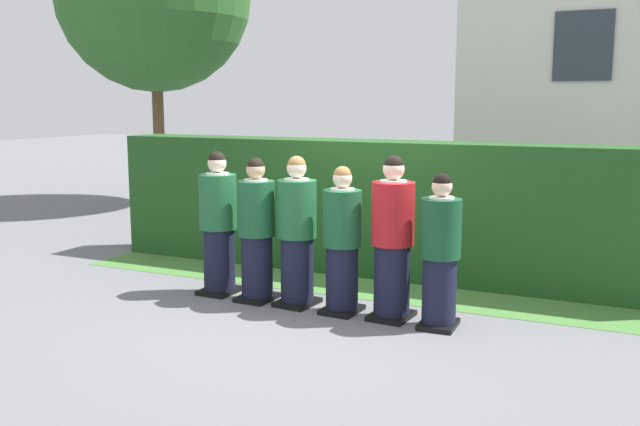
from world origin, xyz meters
TOP-DOWN VIEW (x-y plane):
  - ground_plane at (0.00, 0.00)m, footprint 60.00×60.00m
  - student_front_row_0 at (-1.33, 0.06)m, footprint 0.43×0.49m
  - student_front_row_1 at (-0.78, -0.00)m, footprint 0.42×0.48m
  - student_front_row_2 at (-0.29, 0.02)m, footprint 0.43×0.54m
  - student_front_row_3 at (0.27, -0.03)m, footprint 0.41×0.47m
  - student_in_red_blazer at (0.82, -0.00)m, footprint 0.44×0.54m
  - student_front_row_5 at (1.34, -0.07)m, footprint 0.40×0.49m
  - hedge at (0.00, 1.75)m, footprint 7.51×0.70m
  - lawn_strip at (0.00, 0.95)m, footprint 7.51×0.90m

SIDE VIEW (x-z plane):
  - ground_plane at x=0.00m, z-range 0.00..0.00m
  - lawn_strip at x=0.00m, z-range 0.00..0.01m
  - student_front_row_5 at x=1.34m, z-range -0.04..1.50m
  - student_front_row_3 at x=0.27m, z-range -0.04..1.53m
  - student_front_row_1 at x=-0.78m, z-range -0.04..1.57m
  - student_front_row_2 at x=-0.29m, z-range -0.04..1.61m
  - student_front_row_0 at x=-1.33m, z-range -0.04..1.62m
  - student_in_red_blazer at x=0.82m, z-range -0.04..1.65m
  - hedge at x=0.00m, z-range 0.00..1.73m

